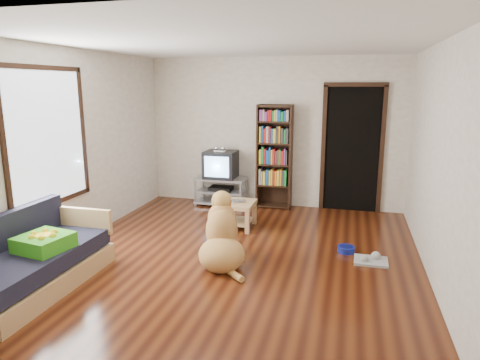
% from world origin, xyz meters
% --- Properties ---
extents(ground, '(5.00, 5.00, 0.00)m').
position_xyz_m(ground, '(0.00, 0.00, 0.00)').
color(ground, '#54240E').
rests_on(ground, ground).
extents(ceiling, '(5.00, 5.00, 0.00)m').
position_xyz_m(ceiling, '(0.00, 0.00, 2.60)').
color(ceiling, white).
rests_on(ceiling, ground).
extents(wall_back, '(4.50, 0.00, 4.50)m').
position_xyz_m(wall_back, '(0.00, 2.50, 1.30)').
color(wall_back, silver).
rests_on(wall_back, ground).
extents(wall_front, '(4.50, 0.00, 4.50)m').
position_xyz_m(wall_front, '(0.00, -2.50, 1.30)').
color(wall_front, silver).
rests_on(wall_front, ground).
extents(wall_left, '(0.00, 5.00, 5.00)m').
position_xyz_m(wall_left, '(-2.25, 0.00, 1.30)').
color(wall_left, silver).
rests_on(wall_left, ground).
extents(wall_right, '(0.00, 5.00, 5.00)m').
position_xyz_m(wall_right, '(2.25, 0.00, 1.30)').
color(wall_right, silver).
rests_on(wall_right, ground).
extents(green_cushion, '(0.55, 0.55, 0.16)m').
position_xyz_m(green_cushion, '(-1.75, -1.32, 0.50)').
color(green_cushion, green).
rests_on(green_cushion, sofa).
extents(laptop, '(0.34, 0.26, 0.02)m').
position_xyz_m(laptop, '(-0.31, 1.06, 0.41)').
color(laptop, silver).
rests_on(laptop, coffee_table).
extents(dog_bowl, '(0.22, 0.22, 0.08)m').
position_xyz_m(dog_bowl, '(1.34, 0.48, 0.04)').
color(dog_bowl, navy).
rests_on(dog_bowl, ground).
extents(grey_rag, '(0.41, 0.33, 0.03)m').
position_xyz_m(grey_rag, '(1.64, 0.23, 0.01)').
color(grey_rag, '#A4A4A4').
rests_on(grey_rag, ground).
extents(window, '(0.03, 1.46, 1.70)m').
position_xyz_m(window, '(-2.23, -0.50, 1.50)').
color(window, white).
rests_on(window, wall_left).
extents(doorway, '(1.03, 0.05, 2.19)m').
position_xyz_m(doorway, '(1.35, 2.48, 1.12)').
color(doorway, black).
rests_on(doorway, wall_back).
extents(tv_stand, '(0.90, 0.45, 0.50)m').
position_xyz_m(tv_stand, '(-0.90, 2.25, 0.27)').
color(tv_stand, '#99999E').
rests_on(tv_stand, ground).
extents(crt_tv, '(0.55, 0.52, 0.58)m').
position_xyz_m(crt_tv, '(-0.90, 2.27, 0.74)').
color(crt_tv, black).
rests_on(crt_tv, tv_stand).
extents(bookshelf, '(0.60, 0.30, 1.80)m').
position_xyz_m(bookshelf, '(0.05, 2.34, 1.00)').
color(bookshelf, black).
rests_on(bookshelf, ground).
extents(sofa, '(0.80, 1.80, 0.80)m').
position_xyz_m(sofa, '(-1.87, -1.38, 0.26)').
color(sofa, tan).
rests_on(sofa, ground).
extents(coffee_table, '(0.55, 0.55, 0.40)m').
position_xyz_m(coffee_table, '(-0.31, 1.09, 0.28)').
color(coffee_table, tan).
rests_on(coffee_table, ground).
extents(dog, '(0.70, 0.98, 0.88)m').
position_xyz_m(dog, '(-0.12, -0.25, 0.32)').
color(dog, tan).
rests_on(dog, ground).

